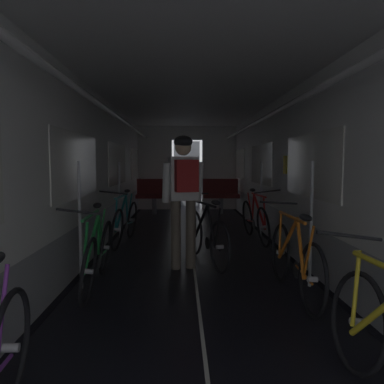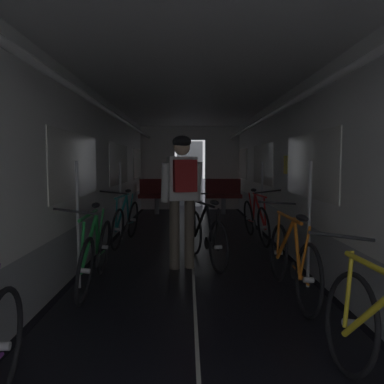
% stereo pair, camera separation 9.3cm
% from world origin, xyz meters
% --- Properties ---
extents(train_car_shell, '(3.14, 12.34, 2.57)m').
position_xyz_m(train_car_shell, '(-0.00, 3.60, 1.70)').
color(train_car_shell, black).
rests_on(train_car_shell, ground).
extents(bench_seat_far_left, '(0.98, 0.51, 0.95)m').
position_xyz_m(bench_seat_far_left, '(-0.90, 8.07, 0.57)').
color(bench_seat_far_left, gray).
rests_on(bench_seat_far_left, ground).
extents(bench_seat_far_right, '(0.98, 0.51, 0.95)m').
position_xyz_m(bench_seat_far_right, '(0.90, 8.07, 0.57)').
color(bench_seat_far_right, gray).
rests_on(bench_seat_far_right, ground).
extents(bicycle_red, '(0.44, 1.69, 0.95)m').
position_xyz_m(bicycle_red, '(1.13, 4.53, 0.38)').
color(bicycle_red, black).
rests_on(bicycle_red, ground).
extents(bicycle_teal, '(0.46, 1.69, 0.95)m').
position_xyz_m(bicycle_teal, '(-1.13, 4.37, 0.38)').
color(bicycle_teal, black).
rests_on(bicycle_teal, ground).
extents(bicycle_green, '(0.44, 1.69, 0.95)m').
position_xyz_m(bicycle_green, '(-1.10, 2.14, 0.38)').
color(bicycle_green, black).
rests_on(bicycle_green, ground).
extents(bicycle_orange, '(0.44, 1.69, 0.94)m').
position_xyz_m(bicycle_orange, '(1.00, 1.81, 0.38)').
color(bicycle_orange, black).
rests_on(bicycle_orange, ground).
extents(person_cyclist_aisle, '(0.56, 0.45, 1.73)m').
position_xyz_m(person_cyclist_aisle, '(-0.14, 2.83, 1.07)').
color(person_cyclist_aisle, brown).
rests_on(person_cyclist_aisle, ground).
extents(bicycle_black_in_aisle, '(0.62, 1.64, 0.94)m').
position_xyz_m(bicycle_black_in_aisle, '(0.17, 3.10, 0.38)').
color(bicycle_black_in_aisle, black).
rests_on(bicycle_black_in_aisle, ground).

